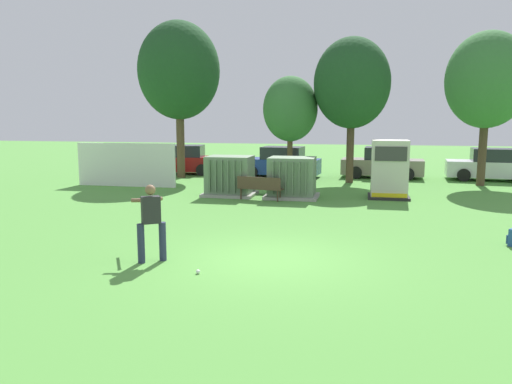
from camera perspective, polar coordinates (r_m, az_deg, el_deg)
name	(u,v)px	position (r m, az deg, el deg)	size (l,w,h in m)	color
ground_plane	(267,259)	(11.52, 1.26, -7.63)	(96.00, 96.00, 0.00)	#51933D
fence_panel	(126,165)	(23.98, -14.55, 3.01)	(4.80, 0.12, 2.00)	white
transformer_west	(230,176)	(20.56, -3.00, 1.79)	(2.10, 1.70, 1.62)	#9E9B93
transformer_mid_west	(292,178)	(20.00, 4.11, 1.59)	(2.10, 1.70, 1.62)	#9E9B93
generator_enclosure	(389,170)	(20.51, 14.93, 2.47)	(1.60, 1.40, 2.30)	#262626
park_bench	(260,187)	(19.37, 0.41, 0.63)	(1.84, 0.73, 0.92)	#4C3828
batter	(151,218)	(11.39, -11.89, -2.96)	(1.14, 1.45, 1.74)	#282D4C
sports_ball	(198,272)	(10.54, -6.61, -8.99)	(0.09, 0.09, 0.09)	white
tree_left	(179,71)	(26.92, -8.75, 13.45)	(4.23, 4.23, 8.08)	brown
tree_center_left	(290,109)	(25.38, 3.92, 9.37)	(2.73, 2.73, 5.21)	brown
tree_center_right	(352,83)	(24.94, 10.86, 12.03)	(3.65, 3.65, 6.97)	#4C3828
tree_right	(487,80)	(25.68, 24.80, 11.45)	(3.70, 3.70, 7.07)	#4C3828
parked_car_leftmost	(182,161)	(28.64, -8.37, 3.56)	(4.39, 2.33, 1.62)	maroon
parked_car_left_of_center	(281,163)	(26.89, 2.81, 3.32)	(4.35, 2.23, 1.62)	navy
parked_car_right_of_center	(383,163)	(27.40, 14.24, 3.16)	(4.30, 2.12, 1.62)	gray
parked_car_rightmost	(491,166)	(28.05, 25.16, 2.73)	(4.33, 2.20, 1.62)	silver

